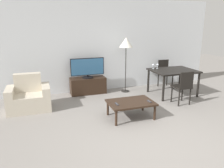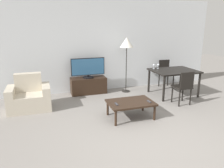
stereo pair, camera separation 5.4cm
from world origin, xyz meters
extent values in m
plane|color=gray|center=(0.00, 0.00, 0.00)|extent=(18.00, 18.00, 0.00)
cube|color=silver|center=(0.00, 3.46, 1.35)|extent=(7.36, 0.06, 2.70)
cube|color=beige|center=(-2.07, 2.37, 0.20)|extent=(0.62, 0.70, 0.39)
cube|color=beige|center=(-2.07, 2.62, 0.62)|extent=(0.62, 0.20, 0.45)
cube|color=beige|center=(-2.47, 2.37, 0.29)|extent=(0.18, 0.70, 0.57)
cube|color=beige|center=(-1.67, 2.37, 0.29)|extent=(0.18, 0.70, 0.57)
cube|color=black|center=(-0.47, 3.18, 0.24)|extent=(1.03, 0.42, 0.47)
cylinder|color=black|center=(-0.47, 3.18, 0.49)|extent=(0.32, 0.32, 0.03)
cylinder|color=black|center=(-0.47, 3.18, 0.53)|extent=(0.04, 0.04, 0.05)
cube|color=black|center=(-0.47, 3.18, 0.80)|extent=(0.97, 0.04, 0.50)
cube|color=#2D5B84|center=(-0.47, 3.15, 0.80)|extent=(0.94, 0.01, 0.46)
cube|color=black|center=(0.05, 1.19, 0.35)|extent=(0.98, 0.67, 0.04)
cylinder|color=black|center=(-0.39, 0.91, 0.16)|extent=(0.05, 0.05, 0.33)
cylinder|color=black|center=(0.48, 0.91, 0.16)|extent=(0.05, 0.05, 0.33)
cylinder|color=black|center=(-0.39, 1.47, 0.16)|extent=(0.05, 0.05, 0.33)
cylinder|color=black|center=(0.48, 1.47, 0.16)|extent=(0.05, 0.05, 0.33)
cube|color=black|center=(1.83, 2.30, 0.71)|extent=(1.23, 0.97, 0.04)
cylinder|color=black|center=(1.28, 1.88, 0.34)|extent=(0.06, 0.06, 0.69)
cylinder|color=black|center=(2.39, 1.88, 0.34)|extent=(0.06, 0.06, 0.69)
cylinder|color=black|center=(1.28, 2.73, 0.34)|extent=(0.06, 0.06, 0.69)
cylinder|color=black|center=(2.39, 2.73, 0.34)|extent=(0.06, 0.06, 0.69)
cube|color=black|center=(1.62, 1.59, 0.45)|extent=(0.40, 0.40, 0.04)
cylinder|color=black|center=(1.45, 1.75, 0.22)|extent=(0.04, 0.04, 0.43)
cylinder|color=black|center=(1.78, 1.75, 0.22)|extent=(0.04, 0.04, 0.43)
cylinder|color=black|center=(1.45, 1.42, 0.22)|extent=(0.04, 0.04, 0.43)
cylinder|color=black|center=(1.78, 1.42, 0.22)|extent=(0.04, 0.04, 0.43)
cube|color=black|center=(1.62, 1.40, 0.67)|extent=(0.37, 0.04, 0.40)
cube|color=black|center=(2.05, 3.02, 0.45)|extent=(0.40, 0.40, 0.04)
cylinder|color=black|center=(1.88, 2.85, 0.22)|extent=(0.04, 0.04, 0.43)
cylinder|color=black|center=(2.21, 2.85, 0.22)|extent=(0.04, 0.04, 0.43)
cylinder|color=black|center=(1.88, 3.18, 0.22)|extent=(0.04, 0.04, 0.43)
cylinder|color=black|center=(2.21, 3.18, 0.22)|extent=(0.04, 0.04, 0.43)
cube|color=black|center=(2.05, 3.20, 0.67)|extent=(0.37, 0.04, 0.40)
cylinder|color=black|center=(0.65, 3.00, 0.01)|extent=(0.24, 0.24, 0.02)
cylinder|color=black|center=(0.65, 3.00, 0.68)|extent=(0.02, 0.02, 1.31)
cone|color=white|center=(0.65, 3.00, 1.48)|extent=(0.39, 0.39, 0.28)
cube|color=#38383D|center=(0.42, 1.06, 0.38)|extent=(0.04, 0.15, 0.02)
cube|color=#38383D|center=(-0.30, 1.13, 0.38)|extent=(0.04, 0.15, 0.02)
cylinder|color=silver|center=(1.37, 2.64, 0.73)|extent=(0.06, 0.06, 0.01)
cylinder|color=silver|center=(1.37, 2.64, 0.77)|extent=(0.01, 0.01, 0.07)
sphere|color=silver|center=(1.37, 2.64, 0.84)|extent=(0.07, 0.07, 0.07)
cylinder|color=silver|center=(1.50, 2.63, 0.73)|extent=(0.06, 0.06, 0.01)
cylinder|color=silver|center=(1.50, 2.63, 0.77)|extent=(0.01, 0.01, 0.07)
sphere|color=silver|center=(1.50, 2.63, 0.84)|extent=(0.07, 0.07, 0.07)
camera|label=1|loc=(-1.76, -2.90, 2.01)|focal=35.00mm
camera|label=2|loc=(-1.71, -2.92, 2.01)|focal=35.00mm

